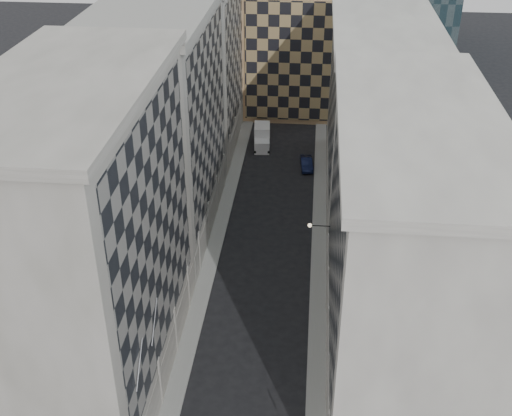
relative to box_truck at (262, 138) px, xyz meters
The scene contains 12 objects.
sidewalk_west 23.36m from the box_truck, 96.63° to the right, with size 1.50×100.00×0.15m, color gray.
sidewalk_east 24.48m from the box_truck, 71.39° to the right, with size 1.50×100.00×0.15m, color gray.
bldg_left_a 44.29m from the box_truck, 101.16° to the right, with size 10.80×22.80×23.70m.
bldg_left_b 24.07m from the box_truck, 112.41° to the right, with size 10.80×22.80×22.70m.
bldg_left_c 12.86m from the box_truck, 167.67° to the left, with size 10.80×22.80×21.70m.
bldg_right_a 41.49m from the box_truck, 70.61° to the right, with size 10.80×26.80×20.70m.
bldg_right_b 19.51m from the box_truck, 39.73° to the right, with size 10.80×28.80×19.70m.
tan_block 17.47m from the box_truck, 72.79° to the left, with size 16.80×14.80×18.80m.
flagpoles_left 47.79m from the box_truck, 94.05° to the right, with size 0.10×6.33×2.33m.
bracket_lamp 30.41m from the box_truck, 76.63° to the right, with size 1.98×0.36×0.36m.
box_truck is the anchor object (origin of this frame).
dark_car 8.49m from the box_truck, 44.35° to the right, with size 1.38×3.97×1.31m, color #0E1535.
Camera 1 is at (4.00, -24.20, 36.40)m, focal length 45.00 mm.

